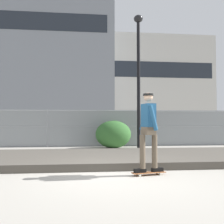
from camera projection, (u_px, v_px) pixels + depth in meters
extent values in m
plane|color=#9E998E|center=(121.00, 176.00, 5.96)|extent=(120.00, 120.00, 0.00)
cube|color=#4C473F|center=(110.00, 157.00, 8.36)|extent=(10.51, 3.76, 0.20)
cube|color=#9E5B33|center=(149.00, 172.00, 6.05)|extent=(0.82, 0.36, 0.02)
cylinder|color=silver|center=(157.00, 173.00, 6.22)|extent=(0.06, 0.04, 0.05)
cylinder|color=silver|center=(161.00, 174.00, 6.04)|extent=(0.06, 0.04, 0.05)
cylinder|color=silver|center=(137.00, 174.00, 6.06)|extent=(0.06, 0.04, 0.05)
cylinder|color=silver|center=(140.00, 175.00, 5.89)|extent=(0.06, 0.04, 0.05)
cube|color=#99999E|center=(159.00, 172.00, 6.13)|extent=(0.08, 0.15, 0.01)
cube|color=#99999E|center=(138.00, 174.00, 5.97)|extent=(0.08, 0.15, 0.01)
cube|color=black|center=(157.00, 170.00, 6.12)|extent=(0.29, 0.15, 0.09)
cube|color=black|center=(140.00, 171.00, 5.99)|extent=(0.29, 0.15, 0.09)
cylinder|color=brown|center=(155.00, 151.00, 6.12)|extent=(0.13, 0.13, 0.77)
cylinder|color=brown|center=(143.00, 152.00, 6.02)|extent=(0.13, 0.13, 0.77)
cube|color=brown|center=(148.00, 131.00, 6.09)|extent=(0.30, 0.38, 0.18)
cube|color=navy|center=(148.00, 115.00, 6.10)|extent=(0.29, 0.42, 0.54)
cylinder|color=navy|center=(144.00, 118.00, 6.33)|extent=(0.24, 0.13, 0.58)
cylinder|color=navy|center=(153.00, 118.00, 5.87)|extent=(0.24, 0.13, 0.58)
sphere|color=tan|center=(148.00, 97.00, 6.12)|extent=(0.21, 0.21, 0.21)
cylinder|color=black|center=(148.00, 95.00, 6.12)|extent=(0.24, 0.24, 0.05)
cylinder|color=gray|center=(47.00, 128.00, 12.99)|extent=(0.06, 0.06, 1.85)
cylinder|color=gray|center=(151.00, 128.00, 13.56)|extent=(0.06, 0.06, 1.85)
cylinder|color=gray|center=(100.00, 111.00, 13.31)|extent=(26.31, 0.04, 0.04)
cylinder|color=gray|center=(100.00, 126.00, 13.28)|extent=(26.31, 0.04, 0.04)
cylinder|color=gray|center=(100.00, 145.00, 13.24)|extent=(26.31, 0.04, 0.04)
cube|color=gray|center=(100.00, 128.00, 13.27)|extent=(26.31, 0.01, 1.85)
cylinder|color=black|center=(139.00, 84.00, 12.64)|extent=(0.16, 0.16, 6.09)
ellipsoid|color=black|center=(138.00, 19.00, 12.77)|extent=(0.44, 0.44, 0.36)
cube|color=navy|center=(26.00, 131.00, 15.91)|extent=(4.55, 2.19, 0.70)
cube|color=#23282D|center=(22.00, 120.00, 15.93)|extent=(2.34, 1.79, 0.64)
cylinder|color=black|center=(51.00, 136.00, 16.78)|extent=(0.66, 0.30, 0.64)
cylinder|color=black|center=(45.00, 138.00, 15.07)|extent=(0.66, 0.30, 0.64)
cylinder|color=black|center=(8.00, 136.00, 16.72)|extent=(0.66, 0.30, 0.64)
cube|color=maroon|center=(131.00, 131.00, 16.83)|extent=(4.56, 2.22, 0.70)
cube|color=#23282D|center=(128.00, 120.00, 16.82)|extent=(2.35, 1.81, 0.64)
cylinder|color=black|center=(147.00, 135.00, 17.94)|extent=(0.66, 0.30, 0.64)
cylinder|color=black|center=(156.00, 137.00, 16.26)|extent=(0.66, 0.30, 0.64)
cylinder|color=black|center=(108.00, 136.00, 17.37)|extent=(0.66, 0.30, 0.64)
cylinder|color=black|center=(113.00, 137.00, 15.70)|extent=(0.66, 0.30, 0.64)
cube|color=slate|center=(27.00, 53.00, 40.74)|extent=(26.07, 11.65, 24.01)
cube|color=#1E232B|center=(18.00, 20.00, 35.05)|extent=(23.99, 0.04, 2.50)
cube|color=#B2AFA8|center=(152.00, 86.00, 47.37)|extent=(18.14, 12.10, 15.37)
cube|color=#1E232B|center=(162.00, 70.00, 41.41)|extent=(16.68, 0.04, 2.50)
ellipsoid|color=#2D5B28|center=(113.00, 134.00, 12.37)|extent=(1.68, 1.38, 1.30)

